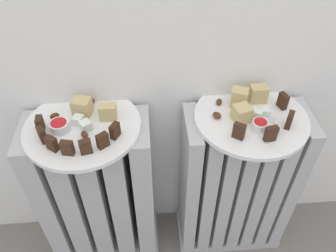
{
  "coord_description": "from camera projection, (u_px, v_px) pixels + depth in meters",
  "views": [
    {
      "loc": [
        -0.05,
        -0.35,
        1.15
      ],
      "look_at": [
        0.0,
        0.28,
        0.56
      ],
      "focal_mm": 35.98,
      "sensor_mm": 36.0,
      "label": 1
    }
  ],
  "objects": [
    {
      "name": "turkish_delight_right_0",
      "position": [
        266.0,
        112.0,
        0.87
      ],
      "size": [
        0.02,
        0.02,
        0.02
      ],
      "primitive_type": "cube",
      "rotation": [
        0.0,
        0.0,
        1.45
      ],
      "color": "white",
      "rests_on": "plate_right"
    },
    {
      "name": "dark_cake_slice_right_1",
      "position": [
        271.0,
        134.0,
        0.79
      ],
      "size": [
        0.03,
        0.02,
        0.04
      ],
      "primitive_type": "cube",
      "rotation": [
        0.0,
        0.0,
        0.21
      ],
      "color": "#382114",
      "rests_on": "plate_right"
    },
    {
      "name": "dark_cake_slice_left_5",
      "position": [
        103.0,
        141.0,
        0.78
      ],
      "size": [
        0.03,
        0.03,
        0.04
      ],
      "primitive_type": "cube",
      "rotation": [
        0.0,
        0.0,
        0.64
      ],
      "color": "#382114",
      "rests_on": "plate_left"
    },
    {
      "name": "radiator_left",
      "position": [
        99.0,
        195.0,
        1.05
      ],
      "size": [
        0.35,
        0.17,
        0.56
      ],
      "color": "#B2B2B7",
      "rests_on": "ground_plane"
    },
    {
      "name": "marble_cake_slice_left_0",
      "position": [
        108.0,
        112.0,
        0.85
      ],
      "size": [
        0.04,
        0.03,
        0.04
      ],
      "primitive_type": "cube",
      "rotation": [
        0.0,
        0.0,
        -0.01
      ],
      "color": "tan",
      "rests_on": "plate_left"
    },
    {
      "name": "dark_cake_slice_left_1",
      "position": [
        42.0,
        135.0,
        0.79
      ],
      "size": [
        0.03,
        0.03,
        0.04
      ],
      "primitive_type": "cube",
      "rotation": [
        0.0,
        0.0,
        -1.05
      ],
      "color": "#382114",
      "rests_on": "plate_left"
    },
    {
      "name": "dark_cake_slice_left_3",
      "position": [
        67.0,
        148.0,
        0.76
      ],
      "size": [
        0.03,
        0.02,
        0.04
      ],
      "primitive_type": "cube",
      "rotation": [
        0.0,
        0.0,
        -0.21
      ],
      "color": "#382114",
      "rests_on": "plate_left"
    },
    {
      "name": "jam_bowl_right",
      "position": [
        260.0,
        125.0,
        0.83
      ],
      "size": [
        0.04,
        0.04,
        0.02
      ],
      "color": "white",
      "rests_on": "plate_right"
    },
    {
      "name": "dark_cake_slice_left_6",
      "position": [
        115.0,
        131.0,
        0.8
      ],
      "size": [
        0.03,
        0.03,
        0.04
      ],
      "primitive_type": "cube",
      "rotation": [
        0.0,
        0.0,
        1.06
      ],
      "color": "#382114",
      "rests_on": "plate_left"
    },
    {
      "name": "marble_cake_slice_left_1",
      "position": [
        82.0,
        107.0,
        0.86
      ],
      "size": [
        0.05,
        0.05,
        0.05
      ],
      "primitive_type": "cube",
      "rotation": [
        0.0,
        0.0,
        -0.26
      ],
      "color": "tan",
      "rests_on": "plate_left"
    },
    {
      "name": "jam_bowl_left",
      "position": [
        59.0,
        126.0,
        0.82
      ],
      "size": [
        0.05,
        0.05,
        0.03
      ],
      "color": "white",
      "rests_on": "plate_left"
    },
    {
      "name": "plate_right",
      "position": [
        251.0,
        118.0,
        0.87
      ],
      "size": [
        0.3,
        0.3,
        0.01
      ],
      "primitive_type": "cylinder",
      "color": "white",
      "rests_on": "radiator_right"
    },
    {
      "name": "dark_cake_slice_right_0",
      "position": [
        239.0,
        131.0,
        0.8
      ],
      "size": [
        0.03,
        0.03,
        0.04
      ],
      "primitive_type": "cube",
      "rotation": [
        0.0,
        0.0,
        -0.62
      ],
      "color": "#382114",
      "rests_on": "plate_right"
    },
    {
      "name": "turkish_delight_right_1",
      "position": [
        257.0,
        114.0,
        0.86
      ],
      "size": [
        0.03,
        0.03,
        0.02
      ],
      "primitive_type": "cube",
      "rotation": [
        0.0,
        0.0,
        1.09
      ],
      "color": "white",
      "rests_on": "plate_right"
    },
    {
      "name": "medjool_date_left_0",
      "position": [
        90.0,
        102.0,
        0.9
      ],
      "size": [
        0.03,
        0.03,
        0.02
      ],
      "primitive_type": "ellipsoid",
      "rotation": [
        0.0,
        0.0,
        0.65
      ],
      "color": "#4C2814",
      "rests_on": "plate_left"
    },
    {
      "name": "dark_cake_slice_left_4",
      "position": [
        86.0,
        147.0,
        0.76
      ],
      "size": [
        0.03,
        0.02,
        0.04
      ],
      "primitive_type": "cube",
      "rotation": [
        0.0,
        0.0,
        0.22
      ],
      "color": "#382114",
      "rests_on": "plate_left"
    },
    {
      "name": "medjool_date_right_0",
      "position": [
        217.0,
        115.0,
        0.86
      ],
      "size": [
        0.03,
        0.03,
        0.02
      ],
      "primitive_type": "ellipsoid",
      "rotation": [
        0.0,
        0.0,
        2.16
      ],
      "color": "#4C2814",
      "rests_on": "plate_right"
    },
    {
      "name": "dark_cake_slice_right_2",
      "position": [
        289.0,
        120.0,
        0.83
      ],
      "size": [
        0.03,
        0.03,
        0.04
      ],
      "primitive_type": "cube",
      "rotation": [
        0.0,
        0.0,
        1.04
      ],
      "color": "#382114",
      "rests_on": "plate_right"
    },
    {
      "name": "dark_cake_slice_left_2",
      "position": [
        52.0,
        144.0,
        0.77
      ],
      "size": [
        0.03,
        0.03,
        0.04
      ],
      "primitive_type": "cube",
      "rotation": [
        0.0,
        0.0,
        -0.63
      ],
      "color": "#382114",
      "rests_on": "plate_left"
    },
    {
      "name": "turkish_delight_left_1",
      "position": [
        86.0,
        126.0,
        0.82
      ],
      "size": [
        0.03,
        0.03,
        0.03
      ],
      "primitive_type": "cube",
      "rotation": [
        0.0,
        0.0,
        0.54
      ],
      "color": "white",
      "rests_on": "plate_left"
    },
    {
      "name": "fork",
      "position": [
        270.0,
        127.0,
        0.84
      ],
      "size": [
        0.05,
        0.1,
        0.0
      ],
      "color": "silver",
      "rests_on": "plate_right"
    },
    {
      "name": "marble_cake_slice_right_1",
      "position": [
        242.0,
        114.0,
        0.84
      ],
      "size": [
        0.05,
        0.05,
        0.04
      ],
      "primitive_type": "cube",
      "rotation": [
        0.0,
        0.0,
        0.3
      ],
      "color": "tan",
      "rests_on": "plate_right"
    },
    {
      "name": "medjool_date_right_2",
      "position": [
        219.0,
        102.0,
        0.9
      ],
      "size": [
        0.02,
        0.03,
        0.02
      ],
      "primitive_type": "ellipsoid",
      "rotation": [
        0.0,
        0.0,
        1.16
      ],
      "color": "#4C2814",
      "rests_on": "plate_right"
    },
    {
      "name": "turkish_delight_left_0",
      "position": [
        78.0,
        120.0,
        0.84
      ],
      "size": [
        0.03,
        0.03,
        0.02
      ],
      "primitive_type": "cube",
      "rotation": [
        0.0,
        0.0,
        1.18
      ],
      "color": "white",
      "rests_on": "plate_left"
    },
    {
      "name": "medjool_date_left_1",
      "position": [
        84.0,
        134.0,
        0.81
      ],
      "size": [
        0.02,
        0.03,
        0.01
      ],
      "primitive_type": "ellipsoid",
      "rotation": [
        0.0,
        0.0,
        2.05
      ],
      "color": "#4C2814",
      "rests_on": "plate_left"
    },
    {
      "name": "dark_cake_slice_left_0",
      "position": [
        40.0,
        124.0,
        0.82
      ],
      "size": [
        0.02,
        0.03,
        0.04
      ],
      "primitive_type": "cube",
      "rotation": [
        0.0,
        0.0,
        -1.48
      ],
      "color": "#382114",
      "rests_on": "plate_left"
    },
    {
      "name": "medjool_date_right_1",
      "position": [
        276.0,
        130.0,
        0.82
      ],
      "size": [
        0.03,
        0.03,
        0.02
      ],
      "primitive_type": "ellipsoid",
      "rotation": [
        0.0,
        0.0,
        0.98
      ],
      "color": "#4C2814",
      "rests_on": "plate_right"
    },
    {
      "name": "medjool_date_left_2",
      "position": [
        55.0,
        116.0,
        0.86
      ],
      "size": [
        0.03,
        0.02,
        0.02
      ],
      "primitive_type": "ellipsoid",
      "rotation": [
        0.0,
        0.0,
        0.41
      ],
      "color": "#4C2814",
      "rests_on": "plate_left"
    },
    {
      "name": "marble_cake_slice_right_2",
      "position": [
        239.0,
        98.0,
        0.88
      ],
      "size": [
        0.05,
        0.05,
        0.05
      ],
      "primitive_type": "cube",
      "rotation": [
        0.0,
        0.0,
        -0.36
      ],
      "color": "tan",
      "rests_on": "plate_right"
    },
    {
      "name": "radiator_right",
      "position": [
        235.0,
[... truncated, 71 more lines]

